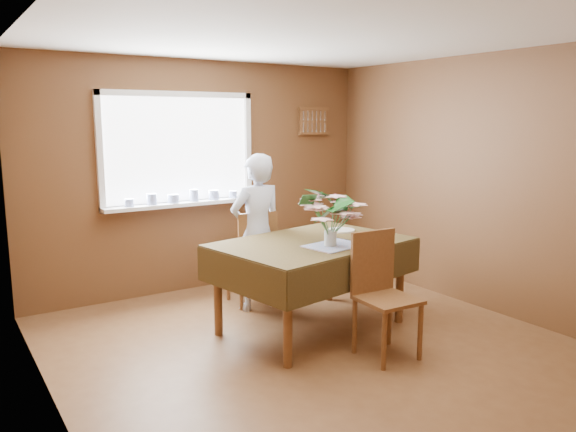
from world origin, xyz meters
TOP-DOWN VIEW (x-y plane):
  - floor at (0.00, 0.00)m, footprint 4.50×4.50m
  - ceiling at (0.00, 0.00)m, footprint 4.50×4.50m
  - wall_back at (0.00, 2.25)m, footprint 4.00×0.00m
  - wall_left at (-2.00, 0.00)m, footprint 0.00×4.50m
  - wall_right at (2.00, 0.00)m, footprint 0.00×4.50m
  - window_assembly at (-0.30, 2.20)m, footprint 1.72×0.20m
  - spoon_rack at (1.45, 2.22)m, footprint 0.44×0.05m
  - dining_table at (0.23, 0.51)m, footprint 1.84×1.41m
  - chair_far at (0.12, 1.37)m, footprint 0.46×0.46m
  - chair_near at (0.38, -0.23)m, footprint 0.44×0.44m
  - seated_woman at (0.10, 1.27)m, footprint 0.57×0.38m
  - flower_bouquet at (0.24, 0.26)m, footprint 0.54×0.54m
  - side_plate at (0.73, 0.74)m, footprint 0.34×0.34m
  - table_knife at (0.49, 0.38)m, footprint 0.07×0.22m

SIDE VIEW (x-z plane):
  - floor at x=0.00m, z-range 0.00..0.00m
  - chair_far at x=0.12m, z-range 0.04..1.01m
  - chair_near at x=0.38m, z-range 0.04..1.03m
  - dining_table at x=0.23m, z-range 0.30..1.12m
  - seated_woman at x=0.10m, z-range 0.00..1.55m
  - side_plate at x=0.73m, z-range 0.81..0.82m
  - table_knife at x=0.49m, z-range 0.82..0.82m
  - flower_bouquet at x=0.24m, z-range 0.88..1.34m
  - wall_back at x=0.00m, z-range -0.75..3.25m
  - wall_left at x=-2.00m, z-range -1.00..3.50m
  - wall_right at x=2.00m, z-range -1.00..3.50m
  - window_assembly at x=-0.30m, z-range 0.74..1.96m
  - spoon_rack at x=1.45m, z-range 1.69..2.02m
  - ceiling at x=0.00m, z-range 2.50..2.50m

